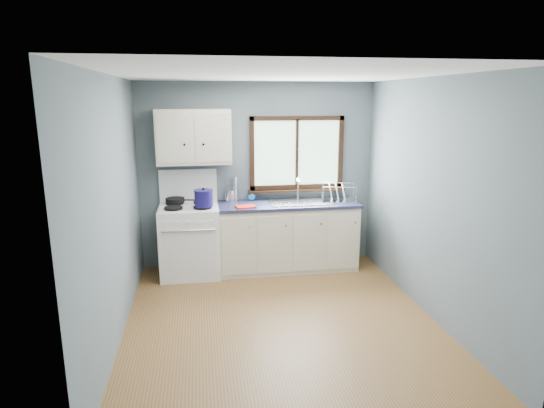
{
  "coord_description": "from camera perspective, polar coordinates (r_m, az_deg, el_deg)",
  "views": [
    {
      "loc": [
        -0.78,
        -4.31,
        2.28
      ],
      "look_at": [
        0.05,
        0.9,
        1.05
      ],
      "focal_mm": 30.0,
      "sensor_mm": 36.0,
      "label": 1
    }
  ],
  "objects": [
    {
      "name": "soap_bottle",
      "position": [
        6.16,
        -2.63,
        1.53
      ],
      "size": [
        0.12,
        0.12,
        0.25
      ],
      "primitive_type": "imported",
      "rotation": [
        0.0,
        0.0,
        -0.25
      ],
      "color": "#217CD0",
      "rests_on": "countertop"
    },
    {
      "name": "gas_range",
      "position": [
        6.06,
        -10.27,
        -4.25
      ],
      "size": [
        0.76,
        0.69,
        1.36
      ],
      "color": "white",
      "rests_on": "floor"
    },
    {
      "name": "wall_left",
      "position": [
        4.51,
        -19.39,
        -0.84
      ],
      "size": [
        0.02,
        3.6,
        2.5
      ],
      "primitive_type": "cube",
      "color": "slate",
      "rests_on": "ground"
    },
    {
      "name": "sink",
      "position": [
        6.12,
        3.62,
        -0.34
      ],
      "size": [
        0.84,
        0.46,
        0.44
      ],
      "color": "silver",
      "rests_on": "countertop"
    },
    {
      "name": "wall_right",
      "position": [
        5.04,
        19.5,
        0.56
      ],
      "size": [
        0.02,
        3.6,
        2.5
      ],
      "primitive_type": "cube",
      "color": "slate",
      "rests_on": "ground"
    },
    {
      "name": "stockpot",
      "position": [
        5.75,
        -8.58,
        0.77
      ],
      "size": [
        0.26,
        0.26,
        0.24
      ],
      "rotation": [
        0.0,
        0.0,
        -0.11
      ],
      "color": "#150F4B",
      "rests_on": "gas_range"
    },
    {
      "name": "base_cabinets",
      "position": [
        6.2,
        1.93,
        -4.44
      ],
      "size": [
        1.85,
        0.6,
        0.88
      ],
      "color": "beige",
      "rests_on": "floor"
    },
    {
      "name": "thermos",
      "position": [
        6.13,
        -4.75,
        1.84
      ],
      "size": [
        0.1,
        0.1,
        0.33
      ],
      "primitive_type": "cylinder",
      "rotation": [
        0.0,
        0.0,
        0.37
      ],
      "color": "silver",
      "rests_on": "countertop"
    },
    {
      "name": "window",
      "position": [
        6.28,
        3.14,
        5.73
      ],
      "size": [
        1.36,
        0.1,
        1.03
      ],
      "color": "#9EC6A8",
      "rests_on": "wall_back"
    },
    {
      "name": "floor",
      "position": [
        4.95,
        1.1,
        -14.47
      ],
      "size": [
        3.2,
        3.6,
        0.02
      ],
      "primitive_type": "cube",
      "color": "brown",
      "rests_on": "ground"
    },
    {
      "name": "wall_front",
      "position": [
        2.82,
        7.78,
        -8.45
      ],
      "size": [
        3.2,
        0.02,
        2.5
      ],
      "primitive_type": "cube",
      "color": "slate",
      "rests_on": "ground"
    },
    {
      "name": "dish_rack",
      "position": [
        6.24,
        8.26,
        0.98
      ],
      "size": [
        0.53,
        0.45,
        0.24
      ],
      "rotation": [
        0.0,
        0.0,
        -0.24
      ],
      "color": "silver",
      "rests_on": "countertop"
    },
    {
      "name": "ceiling",
      "position": [
        4.39,
        1.25,
        16.11
      ],
      "size": [
        3.2,
        3.6,
        0.02
      ],
      "primitive_type": "cube",
      "color": "white",
      "rests_on": "wall_back"
    },
    {
      "name": "dish_towel",
      "position": [
        5.82,
        -3.33,
        -0.34
      ],
      "size": [
        0.27,
        0.21,
        0.02
      ],
      "primitive_type": "cube",
      "rotation": [
        0.0,
        0.0,
        0.17
      ],
      "color": "red",
      "rests_on": "countertop"
    },
    {
      "name": "countertop",
      "position": [
        6.07,
        1.97,
        -0.03
      ],
      "size": [
        1.89,
        0.64,
        0.04
      ],
      "primitive_type": "cube",
      "color": "#1E1F3B",
      "rests_on": "base_cabinets"
    },
    {
      "name": "utensil_crock",
      "position": [
        6.15,
        -5.33,
        1.04
      ],
      "size": [
        0.16,
        0.16,
        0.39
      ],
      "rotation": [
        0.0,
        0.0,
        0.32
      ],
      "color": "silver",
      "rests_on": "countertop"
    },
    {
      "name": "skillet",
      "position": [
        6.07,
        -12.04,
        0.5
      ],
      "size": [
        0.39,
        0.28,
        0.05
      ],
      "rotation": [
        0.0,
        0.0,
        -0.15
      ],
      "color": "black",
      "rests_on": "gas_range"
    },
    {
      "name": "wall_back",
      "position": [
        6.26,
        -1.77,
        3.64
      ],
      "size": [
        3.2,
        0.02,
        2.5
      ],
      "primitive_type": "cube",
      "color": "slate",
      "rests_on": "ground"
    },
    {
      "name": "upper_cabinets",
      "position": [
        5.96,
        -9.79,
        8.3
      ],
      "size": [
        0.95,
        0.35,
        0.7
      ],
      "color": "beige",
      "rests_on": "wall_back"
    }
  ]
}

